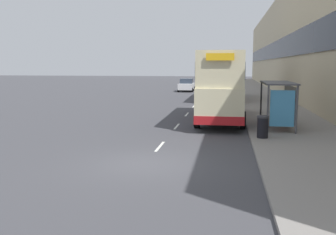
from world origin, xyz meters
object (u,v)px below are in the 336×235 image
(bus_shelter, at_px, (282,96))
(double_decker_bus_ahead, at_px, (223,78))
(car_0, at_px, (186,85))
(pedestrian_1, at_px, (276,106))
(double_decker_bus_near, at_px, (221,85))
(litter_bin, at_px, (263,127))

(bus_shelter, height_order, double_decker_bus_ahead, double_decker_bus_ahead)
(car_0, height_order, pedestrian_1, pedestrian_1)
(double_decker_bus_near, distance_m, car_0, 27.20)
(double_decker_bus_near, bearing_deg, pedestrian_1, -6.35)
(bus_shelter, xyz_separation_m, pedestrian_1, (0.09, 2.96, -0.83))
(double_decker_bus_ahead, distance_m, litter_bin, 21.46)
(double_decker_bus_ahead, bearing_deg, bus_shelter, -79.65)
(double_decker_bus_near, height_order, pedestrian_1, double_decker_bus_near)
(double_decker_bus_near, distance_m, litter_bin, 6.88)
(pedestrian_1, relative_size, litter_bin, 1.69)
(double_decker_bus_ahead, relative_size, litter_bin, 10.66)
(double_decker_bus_ahead, height_order, car_0, double_decker_bus_ahead)
(double_decker_bus_near, bearing_deg, bus_shelter, -45.36)
(bus_shelter, distance_m, pedestrian_1, 3.08)
(double_decker_bus_near, xyz_separation_m, pedestrian_1, (3.38, -0.38, -1.24))
(bus_shelter, xyz_separation_m, double_decker_bus_near, (-3.30, 3.34, 0.41))
(car_0, bearing_deg, bus_shelter, 105.71)
(double_decker_bus_near, relative_size, double_decker_bus_ahead, 0.93)
(double_decker_bus_ahead, bearing_deg, pedestrian_1, -77.39)
(double_decker_bus_near, height_order, car_0, double_decker_bus_near)
(bus_shelter, relative_size, litter_bin, 4.00)
(bus_shelter, height_order, pedestrian_1, bus_shelter)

